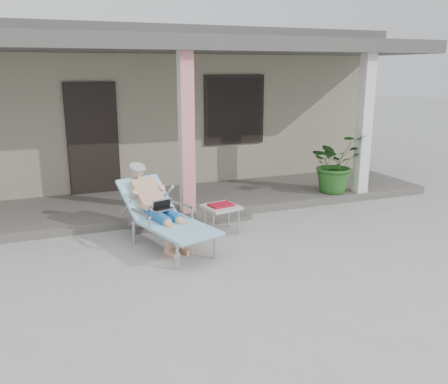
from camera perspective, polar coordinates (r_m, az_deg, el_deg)
name	(u,v)px	position (r m, az deg, el deg)	size (l,w,h in m)	color
ground	(237,267)	(6.22, 1.59, -8.96)	(60.00, 60.00, 0.00)	#9E9E99
house	(134,103)	(11.98, -10.72, 10.47)	(10.40, 5.40, 3.30)	gray
porch_deck	(175,202)	(8.87, -5.96, -1.21)	(10.00, 2.00, 0.15)	#605B56
porch_overhang	(171,50)	(8.49, -6.36, 16.59)	(10.00, 2.30, 2.85)	silver
porch_step	(194,222)	(7.83, -3.69, -3.63)	(2.00, 0.30, 0.07)	#605B56
lounger	(160,196)	(6.77, -7.70, -0.49)	(1.18, 1.90, 1.20)	#B7B7BC
side_table	(221,208)	(7.35, -0.35, -1.98)	(0.60, 0.60, 0.46)	#B6B6B1
potted_palm	(335,163)	(9.40, 13.25, 3.42)	(1.03, 0.89, 1.14)	#26591E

